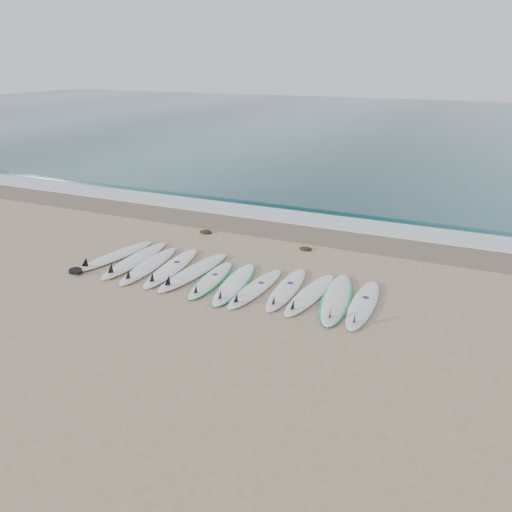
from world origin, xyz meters
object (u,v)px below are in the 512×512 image
at_px(surfboard_0, 114,256).
at_px(leash_coil, 76,271).
at_px(surfboard_6, 234,284).
at_px(surfboard_11, 363,305).

bearing_deg(surfboard_0, leash_coil, -91.93).
relative_size(surfboard_6, surfboard_11, 1.01).
bearing_deg(leash_coil, surfboard_11, 8.79).
bearing_deg(leash_coil, surfboard_0, 78.64).
relative_size(surfboard_0, surfboard_6, 1.07).
height_order(surfboard_0, surfboard_6, surfboard_0).
height_order(surfboard_11, leash_coil, surfboard_11).
height_order(surfboard_0, leash_coil, surfboard_0).
relative_size(surfboard_0, surfboard_11, 1.08).
bearing_deg(surfboard_11, surfboard_6, -178.45).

